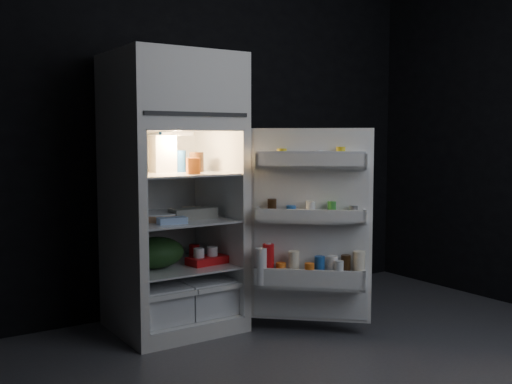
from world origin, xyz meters
TOP-DOWN VIEW (x-y plane):
  - floor at (0.00, 0.00)m, footprint 4.00×3.40m
  - wall_back at (0.00, 1.70)m, footprint 4.00×0.00m
  - refrigerator at (-0.37, 1.32)m, footprint 0.76×0.71m
  - fridge_door at (0.28, 0.69)m, footprint 0.66×0.63m
  - milk_jug at (-0.40, 1.37)m, footprint 0.15×0.15m
  - mayo_jar at (-0.30, 1.36)m, footprint 0.12×0.12m
  - jam_jar at (-0.21, 1.27)m, footprint 0.12×0.12m
  - amber_bottle at (-0.63, 1.34)m, footprint 0.10×0.10m
  - small_carton at (-0.33, 1.09)m, footprint 0.09×0.07m
  - egg_carton at (-0.26, 1.21)m, footprint 0.31×0.13m
  - pie at (-0.46, 1.31)m, footprint 0.41×0.41m
  - flat_package at (-0.47, 1.09)m, footprint 0.19×0.11m
  - wrapped_pkg at (-0.15, 1.43)m, footprint 0.16×0.15m
  - produce_bag at (-0.51, 1.26)m, footprint 0.44×0.40m
  - yogurt_tray at (-0.18, 1.18)m, footprint 0.27×0.17m
  - small_can_red at (-0.15, 1.42)m, footprint 0.10×0.10m
  - small_can_silver at (-0.12, 1.44)m, footprint 0.09×0.09m

SIDE VIEW (x-z plane):
  - floor at x=0.00m, z-range 0.00..0.00m
  - yogurt_tray at x=-0.18m, z-range 0.43..0.48m
  - small_can_red at x=-0.15m, z-range 0.43..0.52m
  - small_can_silver at x=-0.12m, z-range 0.43..0.52m
  - produce_bag at x=-0.51m, z-range 0.43..0.62m
  - fridge_door at x=0.28m, z-range 0.07..1.29m
  - pie at x=-0.46m, z-range 0.73..0.77m
  - flat_package at x=-0.47m, z-range 0.73..0.77m
  - wrapped_pkg at x=-0.15m, z-range 0.73..0.78m
  - egg_carton at x=-0.26m, z-range 0.73..0.80m
  - refrigerator at x=-0.37m, z-range 0.07..1.85m
  - small_carton at x=-0.33m, z-range 1.03..1.13m
  - jam_jar at x=-0.21m, z-range 1.03..1.16m
  - mayo_jar at x=-0.30m, z-range 1.03..1.17m
  - amber_bottle at x=-0.63m, z-range 1.03..1.25m
  - milk_jug at x=-0.40m, z-range 1.03..1.27m
  - wall_back at x=0.00m, z-range 0.00..2.70m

